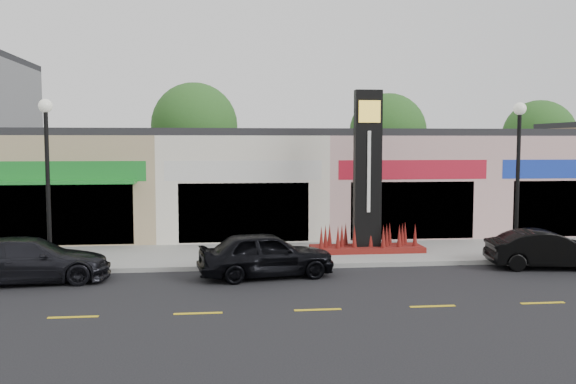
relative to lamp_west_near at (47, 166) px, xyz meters
name	(u,v)px	position (x,y,z in m)	size (l,w,h in m)	color
ground	(302,283)	(8.00, -2.50, -3.48)	(120.00, 120.00, 0.00)	black
sidewalk	(287,254)	(8.00, 1.85, -3.40)	(52.00, 4.30, 0.15)	gray
curb	(294,266)	(8.00, -0.40, -3.40)	(52.00, 0.20, 0.15)	gray
shop_beige	(91,181)	(-0.50, 8.96, -1.08)	(7.00, 10.85, 4.80)	tan
shop_cream	(240,180)	(6.50, 8.97, -1.08)	(7.00, 10.01, 4.80)	silver
shop_pink_w	(382,179)	(13.50, 8.97, -1.08)	(7.00, 10.01, 4.80)	#D1A59F
shop_pink_e	(516,178)	(20.50, 8.97, -1.08)	(7.00, 10.01, 4.80)	#D1A59F
tree_rear_west	(194,126)	(4.00, 17.00, 1.74)	(5.20, 5.20, 7.83)	#382619
tree_rear_mid	(388,132)	(16.00, 17.00, 1.41)	(4.80, 4.80, 7.29)	#382619
tree_rear_east	(539,136)	(26.00, 17.00, 1.15)	(4.60, 4.60, 6.94)	#382619
lamp_west_near	(47,166)	(0.00, 0.00, 0.00)	(0.44, 0.44, 5.47)	black
lamp_east_near	(518,164)	(16.00, 0.00, 0.00)	(0.44, 0.44, 5.47)	black
pylon_sign	(367,195)	(11.00, 1.70, -1.20)	(4.20, 1.30, 6.00)	#5A100F
car_dark_sedan	(30,260)	(-0.16, -1.54, -2.80)	(4.68, 1.90, 1.36)	black
car_black_sedan	(266,254)	(6.98, -1.57, -2.75)	(4.25, 1.71, 1.45)	black
car_black_conv	(547,249)	(16.45, -1.28, -2.84)	(3.88, 1.35, 1.28)	black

